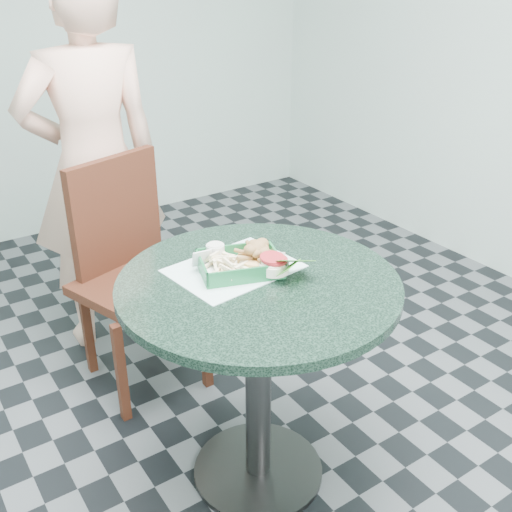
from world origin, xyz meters
TOP-DOWN VIEW (x-y plane):
  - floor at (0.00, 0.00)m, footprint 4.00×5.00m
  - wall_back at (0.00, 2.50)m, footprint 4.00×0.04m
  - cafe_table at (0.00, 0.00)m, footprint 0.84×0.84m
  - dining_chair at (-0.09, 0.79)m, footprint 0.43×0.43m
  - diner_person at (-0.08, 1.13)m, footprint 0.69×0.48m
  - placemat at (-0.02, 0.10)m, footprint 0.40×0.32m
  - food_basket at (-0.02, 0.07)m, footprint 0.24×0.17m
  - crab_sandwich at (0.04, 0.09)m, footprint 0.13×0.13m
  - fries_pile at (-0.07, 0.08)m, footprint 0.12×0.13m
  - sauce_ramekin at (-0.08, 0.15)m, footprint 0.06×0.06m
  - garnish_cup at (0.08, 0.01)m, footprint 0.13×0.13m

SIDE VIEW (x-z plane):
  - floor at x=0.00m, z-range -0.01..0.01m
  - dining_chair at x=-0.09m, z-range 0.07..1.00m
  - cafe_table at x=0.00m, z-range 0.21..0.96m
  - placemat at x=-0.02m, z-range 0.75..0.75m
  - food_basket at x=-0.02m, z-range 0.74..0.79m
  - fries_pile at x=-0.07m, z-range 0.77..0.81m
  - garnish_cup at x=0.08m, z-range 0.77..0.82m
  - sauce_ramekin at x=-0.08m, z-range 0.78..0.82m
  - crab_sandwich at x=0.04m, z-range 0.76..0.84m
  - diner_person at x=-0.08m, z-range 0.00..1.83m
  - wall_back at x=0.00m, z-range 0.00..2.80m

